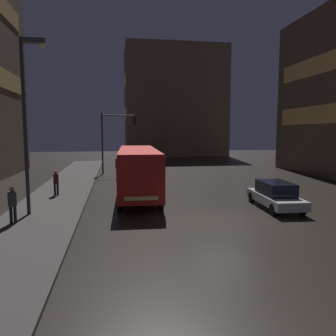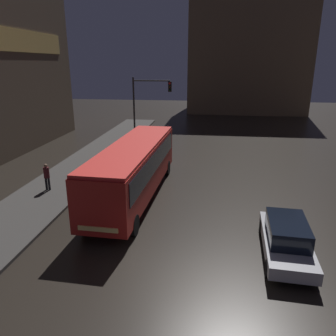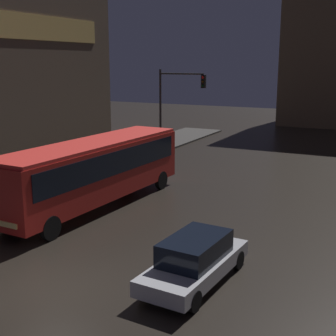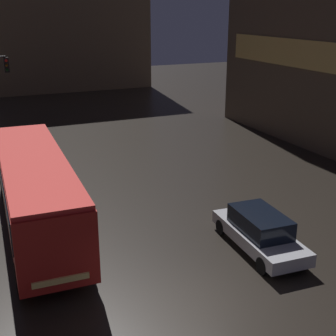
{
  "view_description": "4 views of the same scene",
  "coord_description": "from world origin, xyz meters",
  "px_view_note": "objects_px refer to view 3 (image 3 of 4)",
  "views": [
    {
      "loc": [
        -5.2,
        -14.99,
        4.39
      ],
      "look_at": [
        -1.35,
        8.79,
        1.72
      ],
      "focal_mm": 35.0,
      "sensor_mm": 36.0,
      "label": 1
    },
    {
      "loc": [
        0.63,
        -10.06,
        7.59
      ],
      "look_at": [
        -1.72,
        7.62,
        1.85
      ],
      "focal_mm": 35.0,
      "sensor_mm": 36.0,
      "label": 2
    },
    {
      "loc": [
        9.32,
        -10.39,
        6.9
      ],
      "look_at": [
        -1.57,
        11.17,
        1.4
      ],
      "focal_mm": 50.0,
      "sensor_mm": 36.0,
      "label": 3
    },
    {
      "loc": [
        -5.96,
        -11.08,
        8.94
      ],
      "look_at": [
        1.92,
        6.61,
        2.27
      ],
      "focal_mm": 50.0,
      "sensor_mm": 36.0,
      "label": 4
    }
  ],
  "objects_px": {
    "car_taxi": "(195,259)",
    "pedestrian_mid": "(11,172)",
    "bus_near": "(94,167)",
    "traffic_light_main": "(175,99)"
  },
  "relations": [
    {
      "from": "car_taxi",
      "to": "pedestrian_mid",
      "type": "xyz_separation_m",
      "value": [
        -13.01,
        5.24,
        0.34
      ]
    },
    {
      "from": "traffic_light_main",
      "to": "pedestrian_mid",
      "type": "bearing_deg",
      "value": -107.61
    },
    {
      "from": "bus_near",
      "to": "pedestrian_mid",
      "type": "height_order",
      "value": "bus_near"
    },
    {
      "from": "bus_near",
      "to": "traffic_light_main",
      "type": "height_order",
      "value": "traffic_light_main"
    },
    {
      "from": "car_taxi",
      "to": "traffic_light_main",
      "type": "relative_size",
      "value": 0.75
    },
    {
      "from": "pedestrian_mid",
      "to": "traffic_light_main",
      "type": "height_order",
      "value": "traffic_light_main"
    },
    {
      "from": "bus_near",
      "to": "pedestrian_mid",
      "type": "relative_size",
      "value": 7.03
    },
    {
      "from": "bus_near",
      "to": "pedestrian_mid",
      "type": "distance_m",
      "value": 5.55
    },
    {
      "from": "bus_near",
      "to": "traffic_light_main",
      "type": "xyz_separation_m",
      "value": [
        -1.63,
        12.21,
        2.34
      ]
    },
    {
      "from": "pedestrian_mid",
      "to": "traffic_light_main",
      "type": "relative_size",
      "value": 0.26
    }
  ]
}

